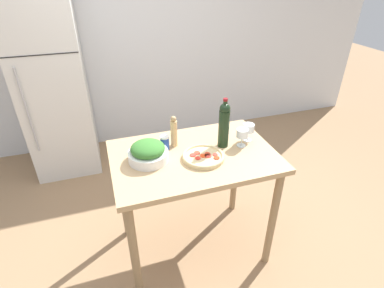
{
  "coord_description": "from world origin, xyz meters",
  "views": [
    {
      "loc": [
        -0.55,
        -1.64,
        2.06
      ],
      "look_at": [
        0.0,
        0.04,
        0.99
      ],
      "focal_mm": 28.0,
      "sensor_mm": 36.0,
      "label": 1
    }
  ],
  "objects_px": {
    "salad_bowl": "(148,152)",
    "homemade_pizza": "(203,156)",
    "wine_glass_near": "(242,134)",
    "refrigerator": "(54,87)",
    "salt_canister": "(165,143)",
    "pepper_mill": "(174,132)",
    "wine_bottle": "(224,124)",
    "wine_glass_far": "(248,129)"
  },
  "relations": [
    {
      "from": "wine_glass_far",
      "to": "salad_bowl",
      "type": "distance_m",
      "value": 0.75
    },
    {
      "from": "wine_glass_near",
      "to": "pepper_mill",
      "type": "bearing_deg",
      "value": 161.73
    },
    {
      "from": "wine_bottle",
      "to": "salad_bowl",
      "type": "relative_size",
      "value": 1.36
    },
    {
      "from": "wine_glass_far",
      "to": "pepper_mill",
      "type": "height_order",
      "value": "pepper_mill"
    },
    {
      "from": "salad_bowl",
      "to": "homemade_pizza",
      "type": "relative_size",
      "value": 0.94
    },
    {
      "from": "wine_bottle",
      "to": "salt_canister",
      "type": "distance_m",
      "value": 0.43
    },
    {
      "from": "wine_bottle",
      "to": "pepper_mill",
      "type": "bearing_deg",
      "value": 161.37
    },
    {
      "from": "refrigerator",
      "to": "salt_canister",
      "type": "xyz_separation_m",
      "value": [
        0.82,
        -1.53,
        0.03
      ]
    },
    {
      "from": "salad_bowl",
      "to": "salt_canister",
      "type": "relative_size",
      "value": 2.57
    },
    {
      "from": "refrigerator",
      "to": "salt_canister",
      "type": "distance_m",
      "value": 1.73
    },
    {
      "from": "wine_glass_far",
      "to": "wine_bottle",
      "type": "bearing_deg",
      "value": -176.07
    },
    {
      "from": "refrigerator",
      "to": "wine_glass_near",
      "type": "xyz_separation_m",
      "value": [
        1.36,
        -1.65,
        0.08
      ]
    },
    {
      "from": "salad_bowl",
      "to": "salt_canister",
      "type": "distance_m",
      "value": 0.17
    },
    {
      "from": "wine_bottle",
      "to": "salt_canister",
      "type": "bearing_deg",
      "value": 168.31
    },
    {
      "from": "refrigerator",
      "to": "salt_canister",
      "type": "height_order",
      "value": "refrigerator"
    },
    {
      "from": "pepper_mill",
      "to": "homemade_pizza",
      "type": "height_order",
      "value": "pepper_mill"
    },
    {
      "from": "wine_bottle",
      "to": "homemade_pizza",
      "type": "relative_size",
      "value": 1.28
    },
    {
      "from": "wine_glass_near",
      "to": "salad_bowl",
      "type": "distance_m",
      "value": 0.67
    },
    {
      "from": "pepper_mill",
      "to": "homemade_pizza",
      "type": "xyz_separation_m",
      "value": [
        0.14,
        -0.23,
        -0.1
      ]
    },
    {
      "from": "wine_glass_near",
      "to": "salt_canister",
      "type": "relative_size",
      "value": 1.28
    },
    {
      "from": "wine_bottle",
      "to": "pepper_mill",
      "type": "relative_size",
      "value": 1.56
    },
    {
      "from": "refrigerator",
      "to": "pepper_mill",
      "type": "relative_size",
      "value": 8.12
    },
    {
      "from": "wine_glass_near",
      "to": "salt_canister",
      "type": "bearing_deg",
      "value": 166.95
    },
    {
      "from": "wine_glass_far",
      "to": "salt_canister",
      "type": "distance_m",
      "value": 0.62
    },
    {
      "from": "salad_bowl",
      "to": "wine_glass_near",
      "type": "bearing_deg",
      "value": -1.83
    },
    {
      "from": "wine_glass_far",
      "to": "salt_canister",
      "type": "height_order",
      "value": "wine_glass_far"
    },
    {
      "from": "refrigerator",
      "to": "salad_bowl",
      "type": "xyz_separation_m",
      "value": [
        0.69,
        -1.63,
        0.04
      ]
    },
    {
      "from": "refrigerator",
      "to": "wine_glass_near",
      "type": "bearing_deg",
      "value": -50.53
    },
    {
      "from": "refrigerator",
      "to": "homemade_pizza",
      "type": "distance_m",
      "value": 2.01
    },
    {
      "from": "salad_bowl",
      "to": "homemade_pizza",
      "type": "bearing_deg",
      "value": -15.09
    },
    {
      "from": "homemade_pizza",
      "to": "wine_glass_near",
      "type": "bearing_deg",
      "value": 13.13
    },
    {
      "from": "pepper_mill",
      "to": "salad_bowl",
      "type": "bearing_deg",
      "value": -148.68
    },
    {
      "from": "pepper_mill",
      "to": "salt_canister",
      "type": "bearing_deg",
      "value": -159.96
    },
    {
      "from": "wine_bottle",
      "to": "wine_glass_near",
      "type": "bearing_deg",
      "value": -17.33
    },
    {
      "from": "wine_bottle",
      "to": "wine_glass_far",
      "type": "distance_m",
      "value": 0.22
    },
    {
      "from": "homemade_pizza",
      "to": "salad_bowl",
      "type": "bearing_deg",
      "value": 164.91
    },
    {
      "from": "wine_bottle",
      "to": "wine_glass_near",
      "type": "xyz_separation_m",
      "value": [
        0.13,
        -0.04,
        -0.08
      ]
    },
    {
      "from": "wine_glass_near",
      "to": "salad_bowl",
      "type": "relative_size",
      "value": 0.5
    },
    {
      "from": "salt_canister",
      "to": "pepper_mill",
      "type": "bearing_deg",
      "value": 20.04
    },
    {
      "from": "wine_bottle",
      "to": "wine_glass_near",
      "type": "distance_m",
      "value": 0.15
    },
    {
      "from": "salad_bowl",
      "to": "homemade_pizza",
      "type": "xyz_separation_m",
      "value": [
        0.35,
        -0.1,
        -0.05
      ]
    },
    {
      "from": "wine_glass_far",
      "to": "salt_canister",
      "type": "xyz_separation_m",
      "value": [
        -0.61,
        0.07,
        -0.04
      ]
    }
  ]
}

